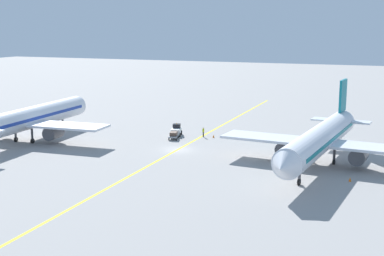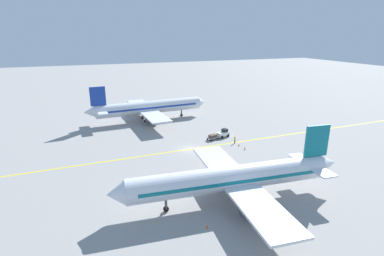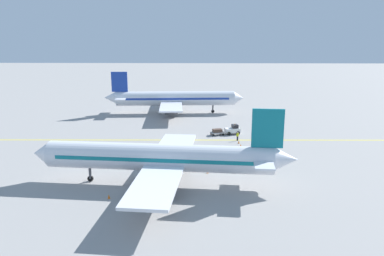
# 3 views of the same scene
# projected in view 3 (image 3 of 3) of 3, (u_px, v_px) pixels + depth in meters

# --- Properties ---
(ground_plane) EXTENTS (400.00, 400.00, 0.00)m
(ground_plane) POSITION_uv_depth(u_px,v_px,m) (182.00, 140.00, 71.47)
(ground_plane) COLOR gray
(apron_yellow_centreline) EXTENTS (2.77, 119.98, 0.01)m
(apron_yellow_centreline) POSITION_uv_depth(u_px,v_px,m) (182.00, 140.00, 71.47)
(apron_yellow_centreline) COLOR yellow
(apron_yellow_centreline) RESTS_ON ground
(airplane_at_gate) EXTENTS (28.33, 35.55, 10.60)m
(airplane_at_gate) POSITION_uv_depth(u_px,v_px,m) (162.00, 158.00, 49.44)
(airplane_at_gate) COLOR silver
(airplane_at_gate) RESTS_ON ground
(airplane_adjacent_stand) EXTENTS (28.27, 35.53, 10.60)m
(airplane_adjacent_stand) POSITION_uv_depth(u_px,v_px,m) (174.00, 99.00, 95.27)
(airplane_adjacent_stand) COLOR silver
(airplane_adjacent_stand) RESTS_ON ground
(baggage_tug_white) EXTENTS (2.41, 3.30, 2.11)m
(baggage_tug_white) POSITION_uv_depth(u_px,v_px,m) (233.00, 130.00, 75.58)
(baggage_tug_white) COLOR white
(baggage_tug_white) RESTS_ON ground
(baggage_cart_trailing) EXTENTS (2.06, 2.88, 1.24)m
(baggage_cart_trailing) POSITION_uv_depth(u_px,v_px,m) (217.00, 131.00, 74.81)
(baggage_cart_trailing) COLOR gray
(baggage_cart_trailing) RESTS_ON ground
(ground_crew_worker) EXTENTS (0.40, 0.48, 1.68)m
(ground_crew_worker) POSITION_uv_depth(u_px,v_px,m) (238.00, 136.00, 70.86)
(ground_crew_worker) COLOR #23232D
(ground_crew_worker) RESTS_ON ground
(traffic_cone_near_nose) EXTENTS (0.32, 0.32, 0.55)m
(traffic_cone_near_nose) POSITION_uv_depth(u_px,v_px,m) (241.00, 146.00, 66.95)
(traffic_cone_near_nose) COLOR orange
(traffic_cone_near_nose) RESTS_ON ground
(traffic_cone_mid_apron) EXTENTS (0.32, 0.32, 0.55)m
(traffic_cone_mid_apron) POSITION_uv_depth(u_px,v_px,m) (109.00, 196.00, 45.87)
(traffic_cone_mid_apron) COLOR orange
(traffic_cone_mid_apron) RESTS_ON ground
(traffic_cone_by_wingtip) EXTENTS (0.32, 0.32, 0.55)m
(traffic_cone_by_wingtip) POSITION_uv_depth(u_px,v_px,m) (239.00, 142.00, 69.22)
(traffic_cone_by_wingtip) COLOR orange
(traffic_cone_by_wingtip) RESTS_ON ground
(traffic_cone_far_edge) EXTENTS (0.32, 0.32, 0.55)m
(traffic_cone_far_edge) POSITION_uv_depth(u_px,v_px,m) (208.00, 171.00, 54.30)
(traffic_cone_far_edge) COLOR orange
(traffic_cone_far_edge) RESTS_ON ground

